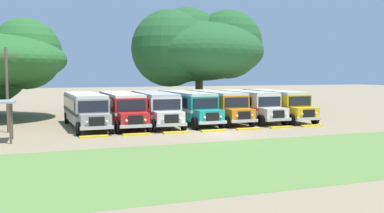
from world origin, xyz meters
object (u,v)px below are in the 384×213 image
at_px(parked_bus_slot_3, 187,105).
at_px(parked_bus_slot_4, 216,104).
at_px(parked_bus_slot_6, 275,103).
at_px(utility_pole, 7,87).
at_px(parked_bus_slot_0, 85,108).
at_px(parked_bus_slot_2, 155,106).
at_px(parked_bus_slot_1, 121,107).
at_px(parked_bus_slot_5, 245,104).
at_px(broad_shade_tree, 197,48).

relative_size(parked_bus_slot_3, parked_bus_slot_4, 1.00).
xyz_separation_m(parked_bus_slot_6, utility_pole, (-24.11, -1.31, 1.88)).
xyz_separation_m(parked_bus_slot_0, utility_pole, (-5.89, -1.40, 1.88)).
distance_m(parked_bus_slot_0, parked_bus_slot_2, 6.01).
bearing_deg(parked_bus_slot_1, parked_bus_slot_5, 91.35).
xyz_separation_m(parked_bus_slot_3, parked_bus_slot_4, (2.97, 0.16, 0.00)).
height_order(parked_bus_slot_5, parked_bus_slot_6, same).
bearing_deg(parked_bus_slot_1, utility_pole, -80.56).
height_order(parked_bus_slot_3, broad_shade_tree, broad_shade_tree).
bearing_deg(parked_bus_slot_3, parked_bus_slot_1, -89.84).
height_order(parked_bus_slot_4, utility_pole, utility_pole).
bearing_deg(parked_bus_slot_2, utility_pole, -81.25).
distance_m(parked_bus_slot_1, parked_bus_slot_4, 9.01).
bearing_deg(parked_bus_slot_0, parked_bus_slot_6, 87.87).
distance_m(parked_bus_slot_4, utility_pole, 18.14).
bearing_deg(parked_bus_slot_4, parked_bus_slot_2, -86.45).
relative_size(parked_bus_slot_4, utility_pole, 1.68).
height_order(parked_bus_slot_0, parked_bus_slot_4, same).
xyz_separation_m(parked_bus_slot_2, broad_shade_tree, (9.01, 13.28, 6.01)).
distance_m(parked_bus_slot_2, parked_bus_slot_3, 3.11).
height_order(parked_bus_slot_5, broad_shade_tree, broad_shade_tree).
distance_m(parked_bus_slot_5, utility_pole, 21.07).
distance_m(parked_bus_slot_5, broad_shade_tree, 14.29).
bearing_deg(parked_bus_slot_6, broad_shade_tree, -164.89).
xyz_separation_m(parked_bus_slot_2, parked_bus_slot_4, (6.06, 0.44, 0.00)).
xyz_separation_m(parked_bus_slot_0, parked_bus_slot_3, (9.10, 0.19, 0.00)).
distance_m(parked_bus_slot_6, broad_shade_tree, 14.92).
relative_size(parked_bus_slot_5, utility_pole, 1.69).
bearing_deg(broad_shade_tree, parked_bus_slot_0, -138.72).
distance_m(parked_bus_slot_2, parked_bus_slot_6, 12.22).
xyz_separation_m(parked_bus_slot_1, parked_bus_slot_3, (6.04, 0.17, 0.00)).
distance_m(parked_bus_slot_3, parked_bus_slot_5, 5.94).
height_order(parked_bus_slot_0, parked_bus_slot_2, same).
relative_size(parked_bus_slot_0, parked_bus_slot_4, 1.00).
relative_size(parked_bus_slot_2, broad_shade_tree, 0.61).
bearing_deg(parked_bus_slot_6, parked_bus_slot_5, -94.08).
height_order(parked_bus_slot_1, parked_bus_slot_2, same).
bearing_deg(parked_bus_slot_4, broad_shade_tree, 166.47).
distance_m(parked_bus_slot_2, parked_bus_slot_4, 6.08).
bearing_deg(parked_bus_slot_3, broad_shade_tree, 154.12).
relative_size(parked_bus_slot_5, broad_shade_tree, 0.61).
relative_size(parked_bus_slot_1, utility_pole, 1.68).
relative_size(parked_bus_slot_3, utility_pole, 1.69).
xyz_separation_m(parked_bus_slot_4, parked_bus_slot_5, (2.97, -0.13, 0.00)).
xyz_separation_m(broad_shade_tree, utility_pole, (-20.90, -14.58, -4.13)).
distance_m(broad_shade_tree, utility_pole, 25.81).
distance_m(parked_bus_slot_0, parked_bus_slot_6, 18.23).
relative_size(parked_bus_slot_5, parked_bus_slot_6, 1.00).
distance_m(parked_bus_slot_1, parked_bus_slot_2, 2.95).
height_order(broad_shade_tree, utility_pole, broad_shade_tree).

